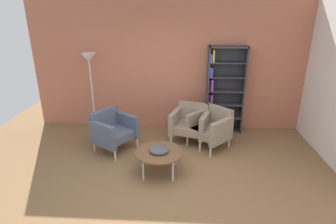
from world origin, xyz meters
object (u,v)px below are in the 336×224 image
(floor_lamp_torchiere, at_px, (90,67))
(bookshelf_tall, at_px, (222,91))
(decorative_bowl, at_px, (159,150))
(armchair_spare_guest, at_px, (211,127))
(coffee_table_low, at_px, (159,153))
(armchair_by_bookshelf, at_px, (191,123))
(armchair_near_window, at_px, (113,130))

(floor_lamp_torchiere, bearing_deg, bookshelf_tall, 2.12)
(bookshelf_tall, bearing_deg, floor_lamp_torchiere, -177.88)
(decorative_bowl, relative_size, armchair_spare_guest, 0.34)
(coffee_table_low, distance_m, decorative_bowl, 0.06)
(armchair_by_bookshelf, bearing_deg, coffee_table_low, -97.15)
(armchair_by_bookshelf, height_order, armchair_near_window, same)
(bookshelf_tall, xyz_separation_m, decorative_bowl, (-1.23, -1.82, -0.50))
(armchair_near_window, height_order, armchair_spare_guest, same)
(decorative_bowl, distance_m, armchair_spare_guest, 1.41)
(bookshelf_tall, distance_m, floor_lamp_torchiere, 2.92)
(armchair_near_window, bearing_deg, armchair_spare_guest, -49.35)
(armchair_by_bookshelf, height_order, floor_lamp_torchiere, floor_lamp_torchiere)
(armchair_near_window, relative_size, floor_lamp_torchiere, 0.54)
(armchair_near_window, bearing_deg, floor_lamp_torchiere, 68.30)
(armchair_near_window, bearing_deg, armchair_by_bookshelf, -41.03)
(armchair_by_bookshelf, height_order, armchair_spare_guest, same)
(armchair_by_bookshelf, relative_size, armchair_spare_guest, 0.92)
(decorative_bowl, xyz_separation_m, floor_lamp_torchiere, (-1.64, 1.72, 1.01))
(armchair_spare_guest, height_order, floor_lamp_torchiere, floor_lamp_torchiere)
(decorative_bowl, xyz_separation_m, armchair_by_bookshelf, (0.54, 1.22, -0.02))
(floor_lamp_torchiere, bearing_deg, decorative_bowl, -46.40)
(bookshelf_tall, bearing_deg, armchair_by_bookshelf, -138.96)
(bookshelf_tall, relative_size, armchair_spare_guest, 2.00)
(bookshelf_tall, relative_size, decorative_bowl, 5.94)
(armchair_near_window, bearing_deg, decorative_bowl, -95.90)
(coffee_table_low, distance_m, armchair_near_window, 1.26)
(coffee_table_low, bearing_deg, bookshelf_tall, 55.96)
(coffee_table_low, bearing_deg, armchair_spare_guest, 47.91)
(bookshelf_tall, bearing_deg, decorative_bowl, -124.04)
(floor_lamp_torchiere, bearing_deg, armchair_near_window, -54.68)
(armchair_spare_guest, bearing_deg, bookshelf_tall, 114.04)
(armchair_near_window, bearing_deg, bookshelf_tall, -31.89)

